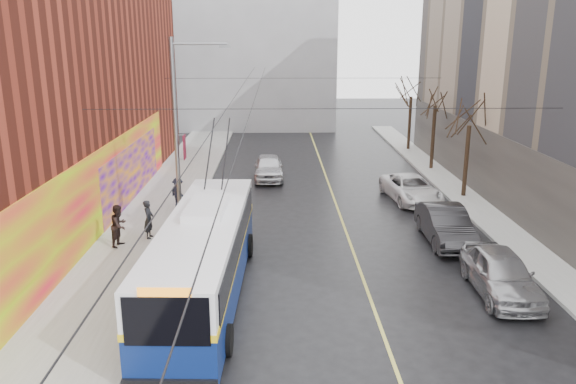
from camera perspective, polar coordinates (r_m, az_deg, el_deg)
The scene contains 20 objects.
ground at distance 17.57m, azimuth 5.07°, elevation -15.37°, with size 140.00×140.00×0.00m, color black.
sidewalk_left at distance 29.08m, azimuth -13.46°, elevation -2.81°, with size 4.00×60.00×0.15m, color gray.
sidewalk_right at distance 30.41m, azimuth 19.69°, elevation -2.50°, with size 2.00×60.00×0.15m, color gray.
lane_line at distance 30.52m, azimuth 5.07°, elevation -1.70°, with size 0.12×50.00×0.01m, color #BFB74C.
building_far at distance 60.11m, azimuth -5.42°, elevation 15.46°, with size 20.50×12.10×18.00m.
streetlight_pole at distance 25.68m, azimuth -10.96°, elevation 5.92°, with size 2.65×0.60×9.00m.
catenary_wires at distance 29.88m, azimuth -2.65°, elevation 10.21°, with size 18.00×60.00×0.22m.
tree_near at distance 33.06m, azimuth 18.05°, elevation 7.77°, with size 3.20×3.20×6.40m.
tree_mid at distance 39.67m, azimuth 14.81°, elevation 9.59°, with size 3.20×3.20×6.68m.
tree_far at distance 46.42m, azimuth 12.45°, elevation 10.39°, with size 3.20×3.20×6.57m.
puddle at distance 17.91m, azimuth -13.16°, elevation -15.10°, with size 2.28×3.29×0.01m, color black.
pigeons_flying at distance 24.79m, azimuth -2.21°, elevation 9.42°, with size 4.31×3.52×1.24m.
trolleybus at distance 20.09m, azimuth -8.54°, elevation -6.42°, with size 3.10×11.90×5.60m.
parked_car_a at distance 21.73m, azimuth 20.80°, elevation -7.70°, with size 1.91×4.75×1.62m, color #9B9B9F.
parked_car_b at distance 26.30m, azimuth 15.70°, elevation -3.23°, with size 1.72×4.94×1.63m, color #252427.
parked_car_c at distance 32.46m, azimuth 12.38°, elevation 0.35°, with size 2.37×5.13×1.43m, color silver.
following_car at distance 36.62m, azimuth -1.98°, elevation 2.54°, with size 1.86×4.63×1.58m, color silver.
pedestrian_a at distance 26.14m, azimuth -13.97°, elevation -2.70°, with size 0.65×0.42×1.77m, color black.
pedestrian_b at distance 25.50m, azimuth -16.77°, elevation -3.27°, with size 0.90×0.70×1.86m, color black.
pedestrian_c at distance 30.49m, azimuth -11.11°, elevation -0.08°, with size 1.05×0.60×1.62m, color black.
Camera 1 is at (-1.82, -14.98, 9.00)m, focal length 35.00 mm.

